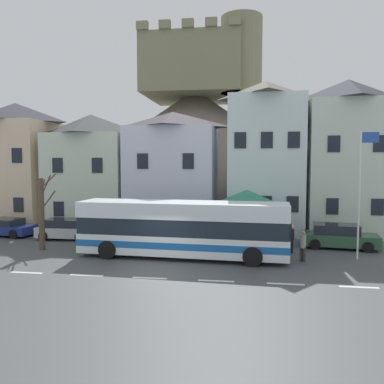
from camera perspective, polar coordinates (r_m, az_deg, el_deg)
The scene contains 17 objects.
ground_plane at distance 19.39m, azimuth -5.22°, elevation -11.37°, with size 40.00×60.00×0.07m.
townhouse_00 at distance 36.10m, azimuth -24.09°, elevation 3.72°, with size 6.42×6.77×10.13m.
townhouse_01 at distance 32.27m, azimuth -14.37°, elevation 2.91°, with size 6.10×5.32×8.98m.
townhouse_02 at distance 30.46m, azimuth -2.80°, elevation 3.06°, with size 6.57×5.55×9.09m.
townhouse_03 at distance 30.60m, azimuth 10.52°, elevation 5.12°, with size 5.34×6.94×11.35m.
townhouse_04 at distance 30.53m, azimuth 21.55°, elevation 4.67°, with size 5.73×5.24×11.12m.
hilltop_castle at distance 50.43m, azimuth 0.49°, elevation 7.10°, with size 41.49×41.49×21.97m.
transit_bus at distance 21.56m, azimuth -1.39°, elevation -5.46°, with size 11.59×3.16×3.06m.
bus_shelter at distance 25.21m, azimuth 7.96°, elevation -0.93°, with size 3.60×3.60×3.48m.
parked_car_00 at distance 25.66m, azimuth 20.54°, elevation -6.06°, with size 4.64×2.46×1.45m.
parked_car_01 at distance 28.15m, azimuth -17.80°, elevation -5.17°, with size 3.87×1.93×1.37m.
parked_car_02 at distance 31.14m, azimuth -25.61°, elevation -4.60°, with size 4.62×2.43×1.22m.
pedestrian_00 at distance 21.63m, azimuth 15.83°, elevation -7.43°, with size 0.31×0.31×1.62m.
pedestrian_01 at distance 23.48m, azimuth 14.30°, elevation -6.54°, with size 0.29×0.37×1.62m.
public_bench at distance 27.95m, azimuth 10.96°, elevation -5.52°, with size 1.65×0.48×0.87m.
flagpole at distance 22.70m, azimuth 23.38°, elevation 0.90°, with size 0.95×0.10×6.87m.
bare_tree_01 at distance 25.02m, azimuth -20.99°, elevation -2.70°, with size 1.50×1.80×4.51m.
Camera 1 is at (4.40, -18.14, 5.20)m, focal length 36.68 mm.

